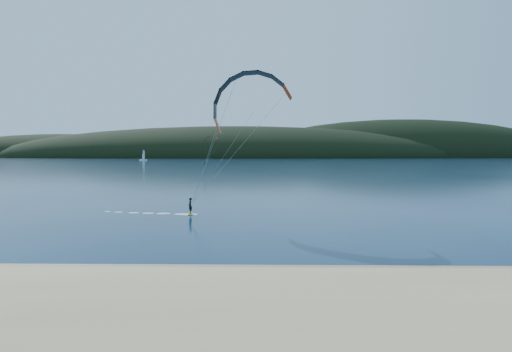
# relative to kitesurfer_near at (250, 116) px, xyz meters

# --- Properties ---
(ground) EXTENTS (1800.00, 1800.00, 0.00)m
(ground) POSITION_rel_kitesurfer_near_xyz_m (-2.39, -22.69, -10.19)
(ground) COLOR #071833
(ground) RESTS_ON ground
(wet_sand) EXTENTS (220.00, 2.50, 0.10)m
(wet_sand) POSITION_rel_kitesurfer_near_xyz_m (-2.39, -18.19, -10.14)
(wet_sand) COLOR #947956
(wet_sand) RESTS_ON ground
(headland) EXTENTS (1200.00, 310.00, 140.00)m
(headland) POSITION_rel_kitesurfer_near_xyz_m (-1.76, 722.59, -10.19)
(headland) COLOR black
(headland) RESTS_ON ground
(kitesurfer_near) EXTENTS (21.89, 6.87, 14.15)m
(kitesurfer_near) POSITION_rel_kitesurfer_near_xyz_m (0.00, 0.00, 0.00)
(kitesurfer_near) COLOR gold
(kitesurfer_near) RESTS_ON ground
(kitesurfer_far) EXTENTS (9.03, 5.84, 15.16)m
(kitesurfer_far) POSITION_rel_kitesurfer_near_xyz_m (-26.88, 185.34, 1.83)
(kitesurfer_far) COLOR gold
(kitesurfer_far) RESTS_ON ground
(sailboat) EXTENTS (8.50, 5.72, 11.88)m
(sailboat) POSITION_rel_kitesurfer_near_xyz_m (-119.53, 377.43, -9.31)
(sailboat) COLOR white
(sailboat) RESTS_ON ground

